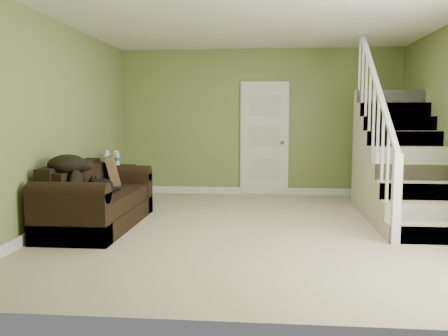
% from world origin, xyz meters
% --- Properties ---
extents(floor, '(5.00, 5.50, 0.01)m').
position_xyz_m(floor, '(0.00, 0.00, 0.00)').
color(floor, tan).
rests_on(floor, ground).
extents(ceiling, '(5.00, 5.50, 0.01)m').
position_xyz_m(ceiling, '(0.00, 0.00, 2.60)').
color(ceiling, white).
rests_on(ceiling, wall_back).
extents(wall_back, '(5.00, 0.04, 2.60)m').
position_xyz_m(wall_back, '(0.00, 2.75, 1.30)').
color(wall_back, olive).
rests_on(wall_back, floor).
extents(wall_front, '(5.00, 0.04, 2.60)m').
position_xyz_m(wall_front, '(0.00, -2.75, 1.30)').
color(wall_front, olive).
rests_on(wall_front, floor).
extents(wall_left, '(0.04, 5.50, 2.60)m').
position_xyz_m(wall_left, '(-2.50, 0.00, 1.30)').
color(wall_left, olive).
rests_on(wall_left, floor).
extents(baseboard_back, '(5.00, 0.04, 0.12)m').
position_xyz_m(baseboard_back, '(0.00, 2.72, 0.06)').
color(baseboard_back, white).
rests_on(baseboard_back, floor).
extents(baseboard_left, '(0.04, 5.50, 0.12)m').
position_xyz_m(baseboard_left, '(-2.47, 0.00, 0.06)').
color(baseboard_left, white).
rests_on(baseboard_left, floor).
extents(door, '(0.86, 0.12, 2.02)m').
position_xyz_m(door, '(0.10, 2.71, 1.01)').
color(door, white).
rests_on(door, floor).
extents(staircase, '(1.00, 2.51, 2.82)m').
position_xyz_m(staircase, '(1.99, 0.97, 0.64)').
color(staircase, tan).
rests_on(staircase, floor).
extents(sofa, '(0.89, 2.05, 0.81)m').
position_xyz_m(sofa, '(-2.01, -0.06, 0.31)').
color(sofa, black).
rests_on(sofa, floor).
extents(side_table, '(0.60, 0.60, 0.87)m').
position_xyz_m(side_table, '(-2.24, 1.33, 0.33)').
color(side_table, black).
rests_on(side_table, floor).
extents(cat, '(0.29, 0.50, 0.24)m').
position_xyz_m(cat, '(-1.91, -0.09, 0.53)').
color(cat, black).
rests_on(cat, sofa).
extents(banana, '(0.15, 0.23, 0.06)m').
position_xyz_m(banana, '(-1.88, -0.39, 0.47)').
color(banana, yellow).
rests_on(banana, sofa).
extents(throw_pillow, '(0.33, 0.49, 0.46)m').
position_xyz_m(throw_pillow, '(-2.02, 0.68, 0.61)').
color(throw_pillow, '#513220').
rests_on(throw_pillow, sofa).
extents(throw_blanket, '(0.56, 0.64, 0.22)m').
position_xyz_m(throw_blanket, '(-2.19, -0.49, 0.84)').
color(throw_blanket, black).
rests_on(throw_blanket, sofa).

